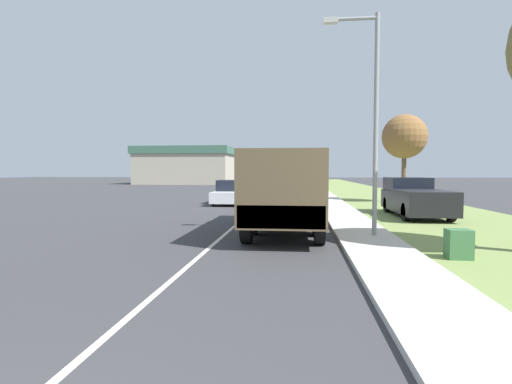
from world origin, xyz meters
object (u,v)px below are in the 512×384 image
at_px(military_truck, 286,187).
at_px(car_third_ahead, 265,182).
at_px(pickup_truck, 414,198).
at_px(car_nearest_ahead, 231,193).
at_px(car_second_ahead, 256,186).
at_px(lamp_post, 369,104).
at_px(car_fourth_ahead, 291,181).

xyz_separation_m(military_truck, car_third_ahead, (-3.62, 34.76, -0.85)).
relative_size(military_truck, pickup_truck, 1.36).
relative_size(car_nearest_ahead, car_third_ahead, 1.02).
bearing_deg(military_truck, car_third_ahead, 95.95).
distance_m(car_second_ahead, car_third_ahead, 10.82).
height_order(car_nearest_ahead, car_second_ahead, car_second_ahead).
xyz_separation_m(military_truck, lamp_post, (2.56, -1.19, 2.59)).
xyz_separation_m(car_nearest_ahead, car_second_ahead, (0.24, 12.55, 0.02)).
bearing_deg(car_third_ahead, pickup_truck, -72.22).
bearing_deg(military_truck, car_nearest_ahead, 108.66).
relative_size(military_truck, car_third_ahead, 1.56).
height_order(car_nearest_ahead, lamp_post, lamp_post).
xyz_separation_m(car_fourth_ahead, lamp_post, (3.11, -43.47, 3.52)).
relative_size(car_third_ahead, pickup_truck, 0.87).
bearing_deg(car_second_ahead, lamp_post, -76.21).
height_order(military_truck, car_nearest_ahead, military_truck).
relative_size(car_nearest_ahead, car_second_ahead, 1.19).
bearing_deg(pickup_truck, car_third_ahead, 107.78).
distance_m(pickup_truck, lamp_post, 8.02).
bearing_deg(car_fourth_ahead, pickup_truck, -80.24).
bearing_deg(car_nearest_ahead, lamp_post, -63.01).
bearing_deg(car_nearest_ahead, car_fourth_ahead, 83.92).
distance_m(car_nearest_ahead, car_third_ahead, 23.37).
xyz_separation_m(car_second_ahead, lamp_post, (6.17, -25.12, 3.44)).
relative_size(military_truck, car_nearest_ahead, 1.52).
bearing_deg(car_nearest_ahead, car_third_ahead, 89.46).
relative_size(car_second_ahead, pickup_truck, 0.75).
distance_m(military_truck, car_second_ahead, 24.22).
distance_m(car_fourth_ahead, lamp_post, 43.73).
relative_size(car_nearest_ahead, car_fourth_ahead, 1.14).
height_order(military_truck, car_second_ahead, military_truck).
height_order(military_truck, lamp_post, lamp_post).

